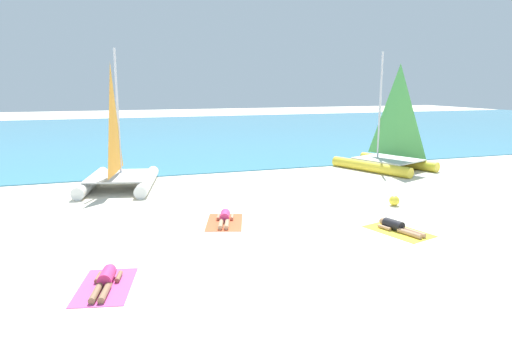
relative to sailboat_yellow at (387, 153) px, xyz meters
name	(u,v)px	position (x,y,z in m)	size (l,w,h in m)	color
ground_plane	(221,177)	(-8.47, 0.91, -0.88)	(120.00, 120.00, 0.00)	beige
ocean_water	(163,133)	(-8.47, 21.77, -0.85)	(120.00, 40.00, 0.05)	teal
sailboat_yellow	(387,153)	(0.00, 0.00, 0.00)	(4.32, 5.24, 5.88)	yellow
sailboat_white	(118,168)	(-13.14, -0.10, -0.02)	(3.71, 4.92, 5.76)	white
towel_left	(105,287)	(-13.84, -9.97, -0.87)	(1.10, 1.90, 0.01)	#D84C99
sunbather_left	(106,280)	(-13.82, -9.91, -0.74)	(0.73, 1.56, 0.30)	#D83372
towel_middle	(225,222)	(-10.20, -6.24, -0.87)	(1.10, 1.90, 0.01)	#EA5933
sunbather_middle	(225,218)	(-10.18, -6.17, -0.74)	(0.85, 1.54, 0.30)	#D83372
towel_right	(399,231)	(-5.55, -8.78, -0.87)	(1.10, 1.90, 0.01)	yellow
sunbather_right	(397,227)	(-5.57, -8.71, -0.74)	(0.79, 1.55, 0.30)	black
beach_ball	(394,201)	(-3.91, -6.21, -0.69)	(0.37, 0.37, 0.37)	yellow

